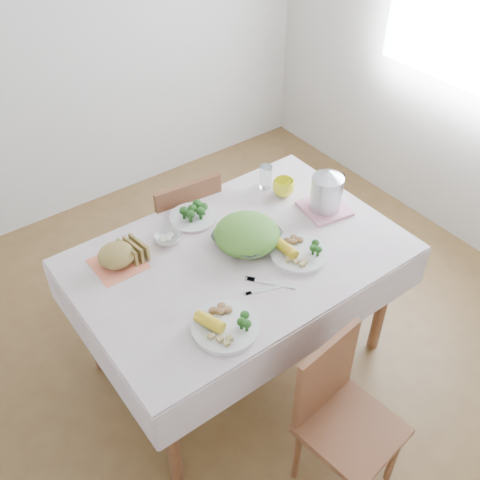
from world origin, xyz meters
TOP-DOWN VIEW (x-y plane):
  - floor at (0.00, 0.00)m, footprint 3.60×3.60m
  - back_wall at (0.00, 1.80)m, footprint 3.60×0.00m
  - window at (1.78, 0.20)m, footprint 1.00×1.20m
  - dining_table at (0.00, 0.00)m, footprint 1.40×0.90m
  - tablecloth at (0.00, 0.00)m, footprint 1.50×1.00m
  - chair_near at (-0.04, -0.83)m, footprint 0.41×0.41m
  - chair_far at (0.05, 0.66)m, footprint 0.43×0.43m
  - salad_bowl at (0.07, 0.03)m, footprint 0.35×0.35m
  - dinner_plate_left at (-0.31, -0.33)m, footprint 0.28×0.28m
  - dinner_plate_right at (0.21, -0.17)m, footprint 0.34×0.34m
  - broccoli_plate at (-0.03, 0.34)m, footprint 0.31×0.31m
  - napkin at (-0.48, 0.27)m, footprint 0.22×0.22m
  - bread_loaf at (-0.48, 0.27)m, footprint 0.21×0.20m
  - fruit_bowl at (-0.22, 0.27)m, footprint 0.16×0.16m
  - yellow_mug at (0.46, 0.23)m, footprint 0.14×0.14m
  - glass_tumbler at (0.43, 0.34)m, footprint 0.07×0.07m
  - pink_tray at (0.54, 0.01)m, footprint 0.25×0.25m
  - electric_kettle at (0.54, 0.01)m, footprint 0.21×0.21m
  - fork_left at (-0.00, -0.24)m, footprint 0.16×0.19m
  - fork_right at (0.20, -0.17)m, footprint 0.11×0.16m
  - knife at (-0.05, -0.25)m, footprint 0.17×0.08m

SIDE VIEW (x-z plane):
  - floor at x=0.00m, z-range 0.00..0.00m
  - dining_table at x=0.00m, z-range 0.00..0.75m
  - chair_near at x=-0.04m, z-range 0.06..0.87m
  - chair_far at x=0.05m, z-range 0.03..0.90m
  - tablecloth at x=0.00m, z-range 0.75..0.76m
  - napkin at x=-0.48m, z-range 0.76..0.77m
  - fork_left at x=0.00m, z-range 0.76..0.77m
  - fork_right at x=0.20m, z-range 0.76..0.77m
  - knife at x=-0.05m, z-range 0.76..0.77m
  - pink_tray at x=0.54m, z-range 0.76..0.78m
  - broccoli_plate at x=-0.03m, z-range 0.76..0.78m
  - dinner_plate_left at x=-0.31m, z-range 0.76..0.78m
  - dinner_plate_right at x=0.21m, z-range 0.76..0.78m
  - fruit_bowl at x=-0.22m, z-range 0.76..0.80m
  - salad_bowl at x=0.07m, z-range 0.76..0.83m
  - yellow_mug at x=0.46m, z-range 0.76..0.85m
  - bread_loaf at x=-0.48m, z-range 0.77..0.87m
  - glass_tumbler at x=0.43m, z-range 0.76..0.89m
  - electric_kettle at x=0.54m, z-range 0.77..0.99m
  - back_wall at x=0.00m, z-range -0.45..3.15m
  - window at x=1.78m, z-range 1.49..1.51m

